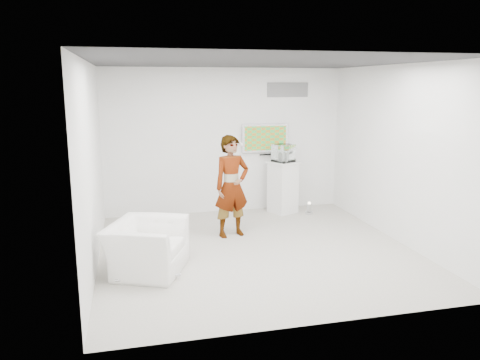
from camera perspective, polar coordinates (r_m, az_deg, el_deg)
The scene contains 10 objects.
room at distance 7.38m, azimuth 2.10°, elevation 2.48°, with size 5.01×5.01×3.00m.
tv at distance 9.94m, azimuth 3.06°, elevation 5.14°, with size 1.00×0.08×0.60m, color silver.
logo_decal at distance 10.07m, azimuth 5.84°, elevation 10.88°, with size 0.90×0.02×0.30m, color slate.
person at distance 8.24m, azimuth -1.02°, elevation -0.78°, with size 0.66×0.43×1.81m, color white.
armchair at distance 6.94m, azimuth -11.32°, elevation -8.02°, with size 1.12×0.98×0.73m, color white.
pedestal at distance 9.87m, azimuth 5.25°, elevation -0.87°, with size 0.53×0.53×1.08m, color white.
floor_uplight at distance 9.89m, azimuth 8.42°, elevation -3.43°, with size 0.16×0.16×0.25m, color silver.
vitrine at distance 9.74m, azimuth 5.33°, elevation 3.29°, with size 0.36×0.36×0.36m, color white.
console at distance 9.75m, azimuth 5.32°, elevation 2.80°, with size 0.04×0.14×0.19m, color white.
wii_remote at distance 8.36m, azimuth 0.03°, elevation 4.43°, with size 0.04×0.15×0.04m, color white.
Camera 1 is at (-1.95, -7.02, 2.68)m, focal length 35.00 mm.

